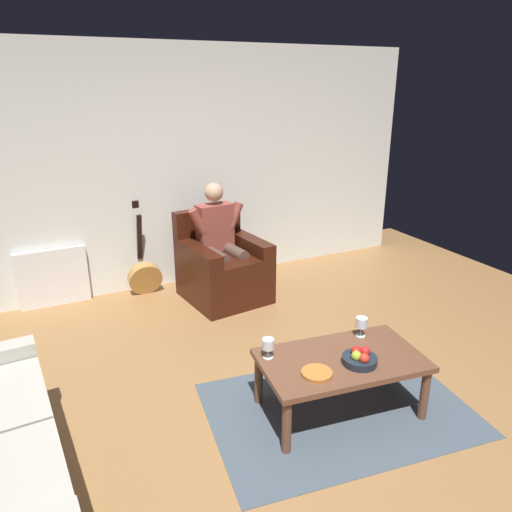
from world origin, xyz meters
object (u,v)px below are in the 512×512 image
(guitar, at_px, (145,274))
(fruit_bowl, at_px, (360,358))
(person_seated, at_px, (221,239))
(wine_glass_far, at_px, (268,345))
(armchair, at_px, (222,269))
(wine_glass_near, at_px, (361,324))
(coffee_table, at_px, (341,365))
(decorative_dish, at_px, (317,373))

(guitar, bearing_deg, fruit_bowl, 106.25)
(person_seated, bearing_deg, guitar, -38.26)
(wine_glass_far, bearing_deg, armchair, -103.23)
(wine_glass_far, bearing_deg, fruit_bowl, 147.06)
(armchair, relative_size, guitar, 0.91)
(armchair, height_order, wine_glass_far, armchair)
(fruit_bowl, bearing_deg, armchair, -88.33)
(armchair, relative_size, wine_glass_near, 6.09)
(guitar, relative_size, fruit_bowl, 4.33)
(armchair, bearing_deg, coffee_table, 83.02)
(armchair, relative_size, decorative_dish, 4.56)
(wine_glass_near, relative_size, wine_glass_far, 1.06)
(wine_glass_far, distance_m, fruit_bowl, 0.62)
(coffee_table, height_order, guitar, guitar)
(armchair, distance_m, guitar, 0.86)
(guitar, relative_size, decorative_dish, 5.04)
(armchair, bearing_deg, wine_glass_far, 69.79)
(wine_glass_far, height_order, fruit_bowl, wine_glass_far)
(coffee_table, distance_m, decorative_dish, 0.29)
(decorative_dish, bearing_deg, guitar, -80.32)
(decorative_dish, bearing_deg, fruit_bowl, 177.89)
(decorative_dish, bearing_deg, coffee_table, -159.31)
(guitar, relative_size, wine_glass_far, 7.10)
(coffee_table, relative_size, guitar, 1.17)
(person_seated, bearing_deg, armchair, 90.00)
(wine_glass_near, bearing_deg, decorative_dish, 26.60)
(coffee_table, height_order, wine_glass_near, wine_glass_near)
(armchair, bearing_deg, wine_glass_near, 91.80)
(coffee_table, relative_size, decorative_dish, 5.89)
(coffee_table, relative_size, wine_glass_near, 7.86)
(guitar, distance_m, fruit_bowl, 2.83)
(wine_glass_far, bearing_deg, wine_glass_near, 177.09)
(person_seated, xyz_separation_m, guitar, (0.72, -0.44, -0.43))
(person_seated, distance_m, guitar, 0.95)
(fruit_bowl, bearing_deg, decorative_dish, -2.11)
(armchair, distance_m, fruit_bowl, 2.25)
(armchair, xyz_separation_m, coffee_table, (-0.00, 2.13, 0.04))
(wine_glass_near, distance_m, wine_glass_far, 0.75)
(wine_glass_near, distance_m, fruit_bowl, 0.38)
(coffee_table, distance_m, guitar, 2.70)
(armchair, distance_m, wine_glass_far, 1.97)
(armchair, xyz_separation_m, wine_glass_far, (0.45, 1.91, 0.19))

